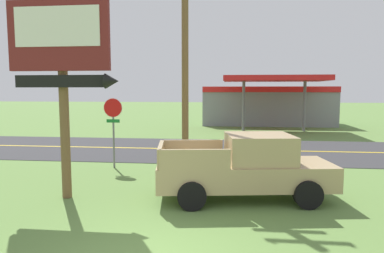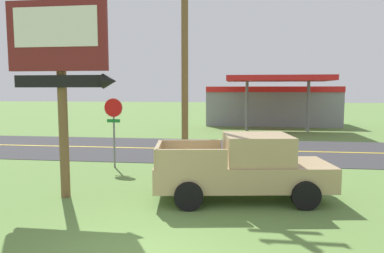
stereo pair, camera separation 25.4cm
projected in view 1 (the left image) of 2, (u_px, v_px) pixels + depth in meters
road_asphalt at (202, 149)px, 19.64m from camera, size 140.00×8.00×0.02m
road_centre_line at (202, 149)px, 19.64m from camera, size 126.00×0.20×0.01m
motel_sign at (62, 57)px, 10.34m from camera, size 3.29×0.54×6.17m
stop_sign at (113, 120)px, 14.85m from camera, size 0.80×0.08×2.95m
utility_pole at (185, 51)px, 13.52m from camera, size 1.82×0.26×8.98m
gas_station at (267, 104)px, 34.09m from camera, size 12.00×11.50×4.40m
pickup_tan_parked_on_lawn at (246, 167)px, 10.68m from camera, size 5.43×2.82×1.96m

